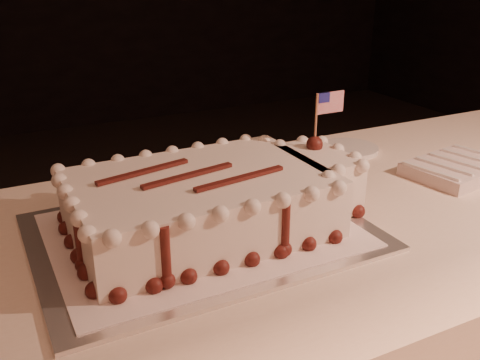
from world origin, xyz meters
name	(u,v)px	position (x,y,z in m)	size (l,w,h in m)	color
banquet_table	(299,359)	(0.00, 0.60, 0.38)	(2.40, 0.80, 0.75)	#FADDC2
cake_board	(201,232)	(-0.23, 0.61, 0.75)	(0.60, 0.45, 0.01)	white
doily	(201,230)	(-0.23, 0.61, 0.76)	(0.53, 0.41, 0.00)	white
sheet_cake	(216,199)	(-0.20, 0.61, 0.81)	(0.57, 0.33, 0.22)	white
napkin_stack	(456,169)	(0.42, 0.61, 0.77)	(0.25, 0.20, 0.04)	beige
side_plate	(349,149)	(0.30, 0.86, 0.76)	(0.15, 0.15, 0.01)	white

